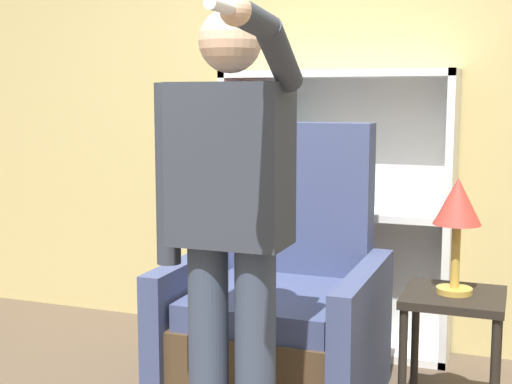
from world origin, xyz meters
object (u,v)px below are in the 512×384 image
Objects in this scene: armchair at (281,317)px; table_lamp at (457,209)px; bookcase at (306,216)px; person_standing at (229,220)px; side_table at (453,318)px.

armchair is 2.61× the size of table_lamp.
armchair is at bearing -82.22° from bookcase.
bookcase is 1.58m from person_standing.
person_standing is at bearing -83.59° from bookcase.
bookcase is 1.22m from side_table.
side_table is 1.19× the size of table_lamp.
bookcase reaches higher than side_table.
side_table is (0.72, 0.77, -0.51)m from person_standing.
person_standing is 1.06m from table_lamp.
table_lamp is (0.79, -0.02, 0.57)m from armchair.
bookcase is 2.65× the size of side_table.
armchair is 0.98m from table_lamp.
bookcase is 1.21× the size of armchair.
bookcase reaches higher than armchair.
armchair is (0.10, -0.76, -0.36)m from bookcase.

